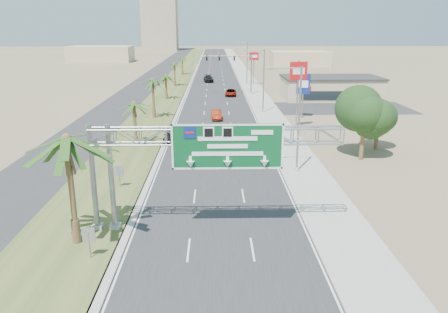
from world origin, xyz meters
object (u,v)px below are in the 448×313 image
car_mid_lane (216,115)px  pole_sign_red_far (254,59)px  sign_gantry (203,144)px  pole_sign_blue (303,85)px  store_building (331,88)px  car_right_lane (231,93)px  pole_sign_red_near (298,75)px  palm_near (66,139)px  car_far (208,79)px  signal_mast (241,71)px  car_left_lane (172,135)px

car_mid_lane → pole_sign_red_far: pole_sign_red_far is taller
sign_gantry → pole_sign_blue: (14.06, 37.92, -1.12)m
store_building → car_right_lane: bearing=167.8°
car_right_lane → pole_sign_red_near: bearing=-71.4°
palm_near → car_right_lane: size_ratio=1.81×
sign_gantry → car_far: (-0.75, 83.18, -5.25)m
car_right_lane → pole_sign_blue: size_ratio=0.67×
signal_mast → car_right_lane: size_ratio=2.23×
store_building → pole_sign_red_near: bearing=-113.7°
sign_gantry → signal_mast: size_ratio=1.63×
sign_gantry → pole_sign_blue: sign_gantry is taller
car_right_lane → pole_sign_red_far: size_ratio=0.59×
palm_near → signal_mast: size_ratio=0.81×
pole_sign_blue → signal_mast: bearing=108.0°
pole_sign_red_far → car_right_lane: bearing=-109.9°
signal_mast → pole_sign_red_far: (3.83, 14.77, 1.30)m
pole_sign_blue → car_right_lane: bearing=114.3°
sign_gantry → signal_mast: bearing=84.3°
signal_mast → car_far: (-6.98, 21.13, -4.05)m
palm_near → pole_sign_blue: palm_near is taller
pole_sign_blue → pole_sign_red_far: (-4.00, 38.90, 1.22)m
car_right_lane → car_far: (-4.78, 22.98, 0.16)m
signal_mast → store_building: 18.08m
palm_near → car_far: size_ratio=1.51×
palm_near → car_mid_lane: (9.15, 39.05, -6.23)m
store_building → car_right_lane: (-19.03, 4.12, -1.36)m
sign_gantry → car_right_lane: size_ratio=3.64×
palm_near → signal_mast: (14.37, 63.97, -2.08)m
sign_gantry → palm_near: (-8.14, -1.93, 0.87)m
car_mid_lane → car_far: size_ratio=0.77×
car_left_lane → pole_sign_red_far: bearing=76.8°
car_right_lane → car_left_lane: bearing=-99.2°
palm_near → car_far: bearing=85.0°
car_left_lane → car_mid_lane: size_ratio=1.05×
store_building → car_left_lane: size_ratio=4.04×
sign_gantry → palm_near: size_ratio=2.01×
pole_sign_blue → car_mid_lane: bearing=-176.5°
car_left_lane → car_mid_lane: (5.45, 13.13, -0.06)m
car_left_lane → palm_near: bearing=-96.0°
car_mid_lane → car_far: bearing=89.0°
store_building → pole_sign_red_near: (-11.26, -25.69, 5.25)m
store_building → pole_sign_blue: bearing=-116.4°
palm_near → pole_sign_blue: (22.20, 39.85, -1.99)m
car_mid_lane → car_right_lane: size_ratio=0.92×
palm_near → car_far: palm_near is taller
sign_gantry → palm_near: palm_near is taller
palm_near → pole_sign_red_near: (19.94, 32.31, 0.31)m
palm_near → car_far: 85.64m
car_far → pole_sign_red_near: size_ratio=0.60×
palm_near → car_left_lane: 26.90m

